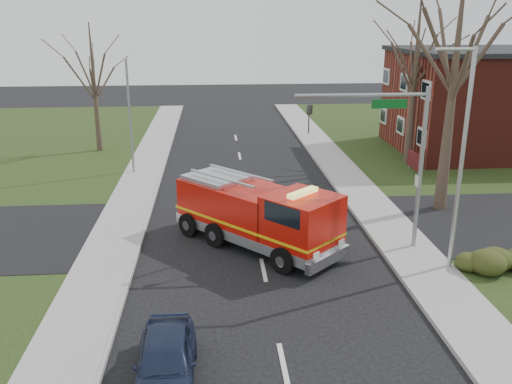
{
  "coord_description": "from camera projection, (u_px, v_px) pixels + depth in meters",
  "views": [
    {
      "loc": [
        -1.82,
        -18.93,
        9.38
      ],
      "look_at": [
        0.0,
        3.65,
        2.0
      ],
      "focal_mm": 38.0,
      "sensor_mm": 36.0,
      "label": 1
    }
  ],
  "objects": [
    {
      "name": "traffic_signal_mast",
      "position": [
        392.0,
        140.0,
        21.35
      ],
      "size": [
        5.29,
        0.18,
        6.8
      ],
      "color": "gray",
      "rests_on": "ground"
    },
    {
      "name": "brick_building",
      "position": [
        507.0,
        101.0,
        38.36
      ],
      "size": [
        15.4,
        10.4,
        7.25
      ],
      "color": "maroon",
      "rests_on": "ground"
    },
    {
      "name": "streetlight_pole",
      "position": [
        461.0,
        156.0,
        19.65
      ],
      "size": [
        1.48,
        0.16,
        8.4
      ],
      "color": "#B7BABF",
      "rests_on": "ground"
    },
    {
      "name": "fire_engine",
      "position": [
        258.0,
        216.0,
        22.77
      ],
      "size": [
        6.92,
        7.2,
        3.01
      ],
      "rotation": [
        0.0,
        0.0,
        0.75
      ],
      "color": "#B61108",
      "rests_on": "ground"
    },
    {
      "name": "bare_tree_near",
      "position": [
        456.0,
        60.0,
        25.1
      ],
      "size": [
        6.0,
        6.0,
        12.0
      ],
      "color": "#392B22",
      "rests_on": "ground"
    },
    {
      "name": "bare_tree_left",
      "position": [
        93.0,
        74.0,
        37.46
      ],
      "size": [
        4.5,
        4.5,
        9.0
      ],
      "color": "#392B22",
      "rests_on": "ground"
    },
    {
      "name": "bare_tree_far",
      "position": [
        416.0,
        64.0,
        34.03
      ],
      "size": [
        5.25,
        5.25,
        10.5
      ],
      "color": "#392B22",
      "rests_on": "ground"
    },
    {
      "name": "health_center_sign",
      "position": [
        414.0,
        161.0,
        33.36
      ],
      "size": [
        0.12,
        2.0,
        1.4
      ],
      "color": "#541317",
      "rests_on": "ground"
    },
    {
      "name": "sidewalk_left",
      "position": [
        101.0,
        274.0,
        20.49
      ],
      "size": [
        2.4,
        80.0,
        0.15
      ],
      "primitive_type": "cube",
      "color": "gray",
      "rests_on": "ground"
    },
    {
      "name": "hedge_corner",
      "position": [
        502.0,
        259.0,
        20.55
      ],
      "size": [
        2.8,
        2.0,
        0.9
      ],
      "primitive_type": "ellipsoid",
      "color": "#293112",
      "rests_on": "lawn_right"
    },
    {
      "name": "parked_car_maroon",
      "position": [
        166.0,
        361.0,
        14.32
      ],
      "size": [
        1.68,
        4.04,
        1.37
      ],
      "primitive_type": "imported",
      "rotation": [
        0.0,
        0.0,
        0.02
      ],
      "color": "#1C243F",
      "rests_on": "ground"
    },
    {
      "name": "utility_pole_far",
      "position": [
        130.0,
        118.0,
        32.65
      ],
      "size": [
        0.14,
        0.14,
        7.0
      ],
      "primitive_type": "cylinder",
      "color": "gray",
      "rests_on": "ground"
    },
    {
      "name": "ground",
      "position": [
        263.0,
        270.0,
        20.99
      ],
      "size": [
        120.0,
        120.0,
        0.0
      ],
      "primitive_type": "plane",
      "color": "black",
      "rests_on": "ground"
    },
    {
      "name": "sidewalk_right",
      "position": [
        419.0,
        263.0,
        21.44
      ],
      "size": [
        2.4,
        80.0,
        0.15
      ],
      "primitive_type": "cube",
      "color": "gray",
      "rests_on": "ground"
    }
  ]
}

